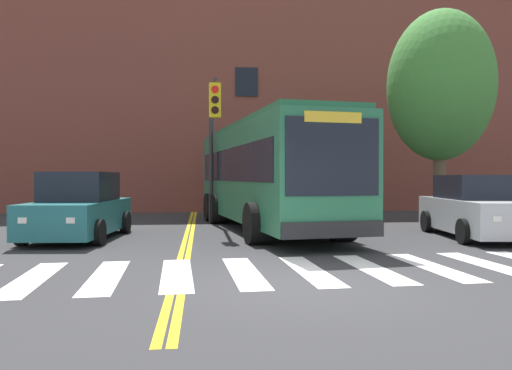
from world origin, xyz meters
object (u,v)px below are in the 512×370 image
street_tree_curbside_large (440,86)px  city_bus (266,173)px  traffic_light_overhead (213,126)px  car_silver_far_lane (478,209)px  car_teal_near_lane (79,209)px

street_tree_curbside_large → city_bus: bearing=-167.4°
traffic_light_overhead → street_tree_curbside_large: size_ratio=0.66×
city_bus → traffic_light_overhead: bearing=160.2°
city_bus → car_silver_far_lane: bearing=-26.0°
street_tree_curbside_large → traffic_light_overhead: bearing=-174.0°
car_silver_far_lane → car_teal_near_lane: bearing=175.3°
car_silver_far_lane → traffic_light_overhead: traffic_light_overhead is taller
street_tree_curbside_large → car_teal_near_lane: bearing=-164.5°
traffic_light_overhead → car_silver_far_lane: bearing=-24.6°
car_teal_near_lane → car_silver_far_lane: bearing=-4.7°
car_teal_near_lane → car_silver_far_lane: car_teal_near_lane is taller
city_bus → street_tree_curbside_large: 7.60m
car_silver_far_lane → traffic_light_overhead: bearing=155.4°
city_bus → car_silver_far_lane: (5.72, -2.79, -1.02)m
traffic_light_overhead → street_tree_curbside_large: street_tree_curbside_large is taller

